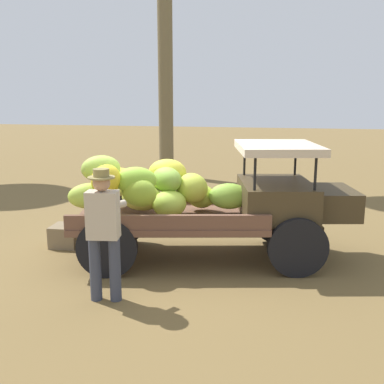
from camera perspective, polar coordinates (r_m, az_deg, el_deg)
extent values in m
plane|color=brown|center=(7.87, -1.88, -7.59)|extent=(60.00, 60.00, 0.00)
cube|color=#3F321E|center=(7.48, 0.77, -4.62)|extent=(4.01, 1.21, 0.16)
cylinder|color=black|center=(8.41, 10.61, -3.28)|extent=(0.91, 0.31, 0.90)
cylinder|color=black|center=(6.92, 13.07, -6.80)|extent=(0.91, 0.31, 0.90)
cylinder|color=black|center=(8.35, -8.65, -3.33)|extent=(0.91, 0.31, 0.90)
cylinder|color=black|center=(6.84, -10.57, -6.90)|extent=(0.91, 0.31, 0.90)
cube|color=brown|center=(7.44, -2.70, -3.30)|extent=(3.28, 2.27, 0.10)
cube|color=brown|center=(8.17, -2.48, -0.72)|extent=(2.96, 0.66, 0.22)
cube|color=brown|center=(6.63, -3.00, -3.81)|extent=(2.96, 0.66, 0.22)
cube|color=#3F321E|center=(7.48, 10.40, -0.83)|extent=(1.38, 1.71, 0.55)
cube|color=#3F321E|center=(7.71, 16.97, -1.20)|extent=(0.89, 1.18, 0.44)
cylinder|color=black|center=(8.09, 12.78, 4.01)|extent=(0.04, 0.04, 0.55)
cylinder|color=black|center=(6.86, 15.17, 2.46)|extent=(0.04, 0.04, 0.55)
cylinder|color=black|center=(7.94, 6.57, 4.08)|extent=(0.04, 0.04, 0.55)
cylinder|color=black|center=(6.68, 7.87, 2.51)|extent=(0.04, 0.04, 0.55)
cube|color=beige|center=(7.34, 10.64, 5.46)|extent=(1.49, 1.73, 0.12)
ellipsoid|color=#B3C73C|center=(7.64, 1.15, -0.55)|extent=(0.48, 0.38, 0.44)
ellipsoid|color=#AFBF39|center=(7.36, -0.03, 0.49)|extent=(0.66, 0.64, 0.55)
ellipsoid|color=#8CC033|center=(6.87, -7.02, 1.42)|extent=(0.67, 0.45, 0.42)
ellipsoid|color=#B4C54A|center=(7.62, -6.15, 0.00)|extent=(0.66, 0.66, 0.50)
ellipsoid|color=yellow|center=(6.83, -10.69, 1.53)|extent=(0.73, 0.70, 0.60)
ellipsoid|color=#85B03D|center=(7.31, -3.19, 1.53)|extent=(0.74, 0.73, 0.53)
ellipsoid|color=gold|center=(7.50, -3.09, 2.45)|extent=(0.68, 0.55, 0.50)
ellipsoid|color=#A9C641|center=(7.21, -2.84, -1.47)|extent=(0.76, 0.76, 0.50)
ellipsoid|color=gold|center=(7.96, -9.13, 1.28)|extent=(0.62, 0.58, 0.57)
ellipsoid|color=#ACCD4C|center=(7.72, -11.30, 2.88)|extent=(0.83, 0.80, 0.57)
ellipsoid|color=#81B138|center=(7.48, 4.65, -0.52)|extent=(0.74, 0.58, 0.52)
ellipsoid|color=#B0D045|center=(6.99, -12.56, -0.47)|extent=(0.76, 0.64, 0.41)
ellipsoid|color=#B1BB44|center=(7.33, -6.25, -0.70)|extent=(0.69, 0.59, 0.52)
ellipsoid|color=#B1BE47|center=(7.66, -6.99, 0.74)|extent=(0.86, 0.87, 0.62)
ellipsoid|color=#8FB330|center=(6.82, -6.66, 0.00)|extent=(0.68, 0.54, 0.49)
cylinder|color=#3A3E4F|center=(6.15, -11.97, -9.39)|extent=(0.15, 0.15, 0.85)
cylinder|color=#3A3E4F|center=(6.09, -9.58, -9.52)|extent=(0.15, 0.15, 0.85)
cube|color=#BFAF99|center=(5.89, -11.07, -2.82)|extent=(0.43, 0.29, 0.61)
cylinder|color=#BFAF99|center=(5.99, -11.79, -1.70)|extent=(0.36, 0.35, 0.10)
cylinder|color=#BFAF99|center=(5.94, -9.93, -1.74)|extent=(0.29, 0.39, 0.10)
sphere|color=tan|center=(5.80, -11.23, 1.15)|extent=(0.22, 0.22, 0.22)
cylinder|color=olive|center=(5.79, -11.26, 1.79)|extent=(0.34, 0.34, 0.02)
cylinder|color=olive|center=(5.78, -11.28, 2.37)|extent=(0.20, 0.20, 0.10)
cube|color=#7B684B|center=(8.46, -15.44, -5.27)|extent=(0.51, 0.50, 0.38)
cylinder|color=brown|center=(15.14, -3.43, 21.63)|extent=(0.47, 0.47, 10.31)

